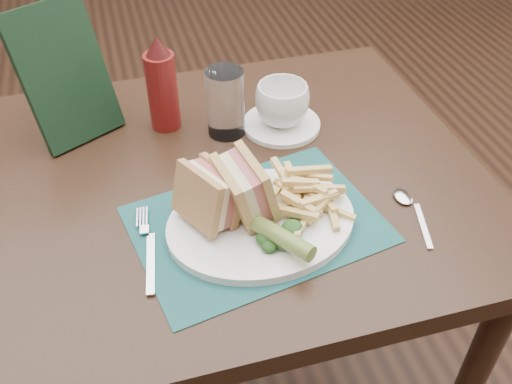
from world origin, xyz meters
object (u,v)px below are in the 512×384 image
(plate, at_px, (261,222))
(drinking_glass, at_px, (225,103))
(coffee_cup, at_px, (282,104))
(sandwich_half_a, at_px, (197,201))
(sandwich_half_b, at_px, (233,191))
(check_presenter, at_px, (65,75))
(table_main, at_px, (230,307))
(placemat, at_px, (257,224))
(saucer, at_px, (281,124))
(ketchup_bottle, at_px, (162,83))

(plate, xyz_separation_m, drinking_glass, (0.01, 0.27, 0.06))
(plate, bearing_deg, coffee_cup, 60.44)
(sandwich_half_a, distance_m, sandwich_half_b, 0.06)
(check_presenter, bearing_deg, coffee_cup, -41.84)
(check_presenter, bearing_deg, sandwich_half_b, -84.08)
(drinking_glass, bearing_deg, table_main, -105.54)
(sandwich_half_b, xyz_separation_m, drinking_glass, (0.05, 0.25, -0.00))
(placemat, height_order, sandwich_half_b, sandwich_half_b)
(placemat, height_order, coffee_cup, coffee_cup)
(saucer, xyz_separation_m, ketchup_bottle, (-0.21, 0.07, 0.09))
(table_main, height_order, coffee_cup, coffee_cup)
(saucer, height_order, check_presenter, check_presenter)
(placemat, distance_m, plate, 0.01)
(placemat, xyz_separation_m, check_presenter, (-0.26, 0.34, 0.12))
(saucer, bearing_deg, placemat, -115.67)
(table_main, xyz_separation_m, check_presenter, (-0.24, 0.20, 0.50))
(table_main, bearing_deg, plate, -79.54)
(plate, bearing_deg, check_presenter, 122.18)
(saucer, distance_m, coffee_cup, 0.05)
(saucer, bearing_deg, sandwich_half_a, -130.93)
(table_main, xyz_separation_m, coffee_cup, (0.14, 0.11, 0.43))
(drinking_glass, bearing_deg, plate, -91.70)
(drinking_glass, bearing_deg, saucer, -5.99)
(drinking_glass, relative_size, check_presenter, 0.51)
(sandwich_half_a, distance_m, coffee_cup, 0.32)
(placemat, distance_m, saucer, 0.28)
(drinking_glass, bearing_deg, coffee_cup, -5.99)
(coffee_cup, bearing_deg, sandwich_half_b, -122.85)
(sandwich_half_b, xyz_separation_m, saucer, (0.15, 0.24, -0.06))
(drinking_glass, bearing_deg, check_presenter, 164.08)
(sandwich_half_a, relative_size, saucer, 0.64)
(plate, xyz_separation_m, coffee_cup, (0.11, 0.26, 0.04))
(plate, distance_m, drinking_glass, 0.27)
(plate, bearing_deg, ketchup_bottle, 101.76)
(plate, distance_m, ketchup_bottle, 0.35)
(plate, distance_m, coffee_cup, 0.28)
(plate, distance_m, sandwich_half_b, 0.07)
(sandwich_half_a, bearing_deg, coffee_cup, 21.38)
(coffee_cup, distance_m, check_presenter, 0.40)
(placemat, height_order, plate, plate)
(placemat, xyz_separation_m, ketchup_bottle, (-0.09, 0.31, 0.09))
(sandwich_half_b, relative_size, drinking_glass, 0.79)
(ketchup_bottle, distance_m, check_presenter, 0.17)
(plate, relative_size, sandwich_half_b, 2.92)
(check_presenter, bearing_deg, saucer, -41.84)
(sandwich_half_a, relative_size, sandwich_half_b, 0.93)
(table_main, bearing_deg, placemat, -81.28)
(check_presenter, bearing_deg, ketchup_bottle, -36.89)
(placemat, relative_size, check_presenter, 1.49)
(coffee_cup, xyz_separation_m, check_presenter, (-0.38, 0.09, 0.07))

